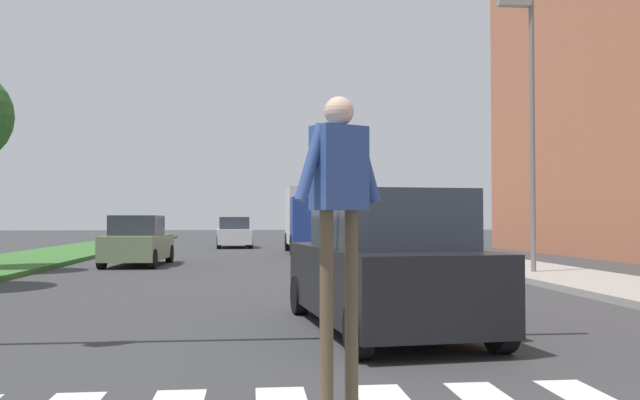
{
  "coord_description": "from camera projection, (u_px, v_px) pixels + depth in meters",
  "views": [
    {
      "loc": [
        0.17,
        1.25,
        1.58
      ],
      "look_at": [
        2.08,
        19.67,
        2.11
      ],
      "focal_mm": 37.71,
      "sensor_mm": 36.0,
      "label": 1
    }
  ],
  "objects": [
    {
      "name": "truck_box_delivery",
      "position": [
        312.0,
        218.0,
        31.86
      ],
      "size": [
        2.4,
        6.2,
        3.1
      ],
      "color": "navy",
      "rests_on": "ground_plane"
    },
    {
      "name": "sidewalk_right",
      "position": [
        453.0,
        256.0,
        27.4
      ],
      "size": [
        3.0,
        64.0,
        0.15
      ],
      "primitive_type": "cube",
      "color": "#9E9991",
      "rests_on": "ground_plane"
    },
    {
      "name": "suv_crossing",
      "position": [
        384.0,
        265.0,
        9.53
      ],
      "size": [
        2.41,
        4.78,
        1.97
      ],
      "color": "black",
      "rests_on": "ground_plane"
    },
    {
      "name": "pedestrian_performer",
      "position": [
        339.0,
        209.0,
        4.93
      ],
      "size": [
        0.71,
        0.41,
        2.49
      ],
      "color": "brown",
      "rests_on": "ground_plane"
    },
    {
      "name": "sedan_midblock",
      "position": [
        138.0,
        242.0,
        22.9
      ],
      "size": [
        1.99,
        4.22,
        1.71
      ],
      "color": "gray",
      "rests_on": "ground_plane"
    },
    {
      "name": "median_strip",
      "position": [
        34.0,
        259.0,
        25.7
      ],
      "size": [
        4.06,
        64.0,
        0.15
      ],
      "primitive_type": "cube",
      "color": "#386B2D",
      "rests_on": "ground_plane"
    },
    {
      "name": "ground_plane",
      "position": [
        246.0,
        256.0,
        28.52
      ],
      "size": [
        140.0,
        140.0,
        0.0
      ],
      "primitive_type": "plane",
      "color": "#38383A"
    },
    {
      "name": "street_lamp_right",
      "position": [
        529.0,
        110.0,
        18.5
      ],
      "size": [
        1.02,
        0.24,
        7.5
      ],
      "color": "slate",
      "rests_on": "sidewalk_right"
    },
    {
      "name": "sedan_distant",
      "position": [
        234.0,
        233.0,
        37.44
      ],
      "size": [
        2.1,
        4.34,
        1.7
      ],
      "color": "silver",
      "rests_on": "ground_plane"
    }
  ]
}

